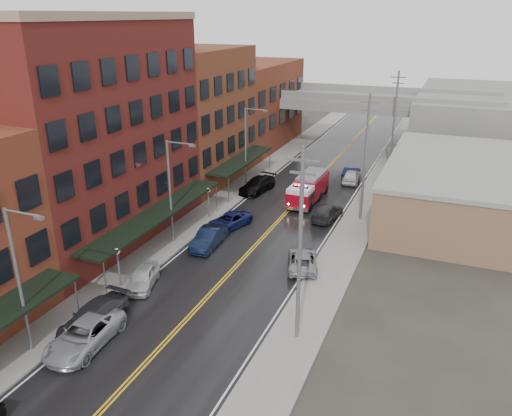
% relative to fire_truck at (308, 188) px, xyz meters
% --- Properties ---
extents(road, '(11.00, 160.00, 0.02)m').
position_rel_fire_truck_xyz_m(road, '(-1.07, -8.10, -1.48)').
color(road, black).
rests_on(road, ground).
extents(sidewalk_left, '(3.00, 160.00, 0.15)m').
position_rel_fire_truck_xyz_m(sidewalk_left, '(-8.37, -8.10, -1.41)').
color(sidewalk_left, slate).
rests_on(sidewalk_left, ground).
extents(sidewalk_right, '(3.00, 160.00, 0.15)m').
position_rel_fire_truck_xyz_m(sidewalk_right, '(6.23, -8.10, -1.41)').
color(sidewalk_right, slate).
rests_on(sidewalk_right, ground).
extents(curb_left, '(0.30, 160.00, 0.15)m').
position_rel_fire_truck_xyz_m(curb_left, '(-6.72, -8.10, -1.41)').
color(curb_left, gray).
rests_on(curb_left, ground).
extents(curb_right, '(0.30, 160.00, 0.15)m').
position_rel_fire_truck_xyz_m(curb_right, '(4.58, -8.10, -1.41)').
color(curb_right, gray).
rests_on(curb_right, ground).
extents(brick_building_b, '(9.00, 20.00, 18.00)m').
position_rel_fire_truck_xyz_m(brick_building_b, '(-14.37, -15.10, 7.51)').
color(brick_building_b, '#5D1918').
rests_on(brick_building_b, ground).
extents(brick_building_c, '(9.00, 15.00, 15.00)m').
position_rel_fire_truck_xyz_m(brick_building_c, '(-14.37, 2.40, 6.01)').
color(brick_building_c, brown).
rests_on(brick_building_c, ground).
extents(brick_building_far, '(9.00, 20.00, 12.00)m').
position_rel_fire_truck_xyz_m(brick_building_far, '(-14.37, 19.90, 4.51)').
color(brick_building_far, brown).
rests_on(brick_building_far, ground).
extents(tan_building, '(14.00, 22.00, 5.00)m').
position_rel_fire_truck_xyz_m(tan_building, '(14.93, 1.90, 1.01)').
color(tan_building, brown).
rests_on(tan_building, ground).
extents(right_far_block, '(18.00, 30.00, 8.00)m').
position_rel_fire_truck_xyz_m(right_far_block, '(16.93, 31.90, 2.51)').
color(right_far_block, slate).
rests_on(right_far_block, ground).
extents(awning_1, '(2.60, 18.00, 3.09)m').
position_rel_fire_truck_xyz_m(awning_1, '(-8.56, -15.10, 1.50)').
color(awning_1, black).
rests_on(awning_1, ground).
extents(awning_2, '(2.60, 13.00, 3.09)m').
position_rel_fire_truck_xyz_m(awning_2, '(-8.56, 2.40, 1.50)').
color(awning_2, black).
rests_on(awning_2, ground).
extents(globe_lamp_1, '(0.44, 0.44, 3.12)m').
position_rel_fire_truck_xyz_m(globe_lamp_1, '(-7.47, -22.10, 0.82)').
color(globe_lamp_1, '#59595B').
rests_on(globe_lamp_1, ground).
extents(globe_lamp_2, '(0.44, 0.44, 3.12)m').
position_rel_fire_truck_xyz_m(globe_lamp_2, '(-7.47, -8.10, 0.82)').
color(globe_lamp_2, '#59595B').
rests_on(globe_lamp_2, ground).
extents(street_lamp_0, '(2.64, 0.22, 9.00)m').
position_rel_fire_truck_xyz_m(street_lamp_0, '(-7.62, -30.10, 3.70)').
color(street_lamp_0, '#59595B').
rests_on(street_lamp_0, ground).
extents(street_lamp_1, '(2.64, 0.22, 9.00)m').
position_rel_fire_truck_xyz_m(street_lamp_1, '(-7.62, -14.10, 3.70)').
color(street_lamp_1, '#59595B').
rests_on(street_lamp_1, ground).
extents(street_lamp_2, '(2.64, 0.22, 9.00)m').
position_rel_fire_truck_xyz_m(street_lamp_2, '(-7.62, 1.90, 3.70)').
color(street_lamp_2, '#59595B').
rests_on(street_lamp_2, ground).
extents(utility_pole_0, '(1.80, 0.24, 12.00)m').
position_rel_fire_truck_xyz_m(utility_pole_0, '(6.13, -23.10, 4.82)').
color(utility_pole_0, '#59595B').
rests_on(utility_pole_0, ground).
extents(utility_pole_1, '(1.80, 0.24, 12.00)m').
position_rel_fire_truck_xyz_m(utility_pole_1, '(6.13, -3.10, 4.82)').
color(utility_pole_1, '#59595B').
rests_on(utility_pole_1, ground).
extents(utility_pole_2, '(1.80, 0.24, 12.00)m').
position_rel_fire_truck_xyz_m(utility_pole_2, '(6.13, 16.90, 4.82)').
color(utility_pole_2, '#59595B').
rests_on(utility_pole_2, ground).
extents(overpass, '(40.00, 10.00, 7.50)m').
position_rel_fire_truck_xyz_m(overpass, '(-1.07, 23.90, 4.50)').
color(overpass, slate).
rests_on(overpass, ground).
extents(fire_truck, '(3.19, 7.59, 2.75)m').
position_rel_fire_truck_xyz_m(fire_truck, '(0.00, 0.00, 0.00)').
color(fire_truck, maroon).
rests_on(fire_truck, ground).
extents(parked_car_left_2, '(2.87, 5.70, 1.55)m').
position_rel_fire_truck_xyz_m(parked_car_left_2, '(-5.27, -28.52, -0.72)').
color(parked_car_left_2, '#999AA0').
rests_on(parked_car_left_2, ground).
extents(parked_car_left_3, '(2.43, 5.42, 1.54)m').
position_rel_fire_truck_xyz_m(parked_car_left_3, '(-6.03, -26.80, -0.72)').
color(parked_car_left_3, '#2B2B2E').
rests_on(parked_car_left_3, ground).
extents(parked_car_left_4, '(2.86, 4.50, 1.43)m').
position_rel_fire_truck_xyz_m(parked_car_left_4, '(-6.07, -21.30, -0.78)').
color(parked_car_left_4, '#B6B6B6').
rests_on(parked_car_left_4, ground).
extents(parked_car_left_5, '(1.95, 4.89, 1.58)m').
position_rel_fire_truck_xyz_m(parked_car_left_5, '(-4.67, -13.63, -0.70)').
color(parked_car_left_5, black).
rests_on(parked_car_left_5, ground).
extents(parked_car_left_6, '(3.50, 5.22, 1.33)m').
position_rel_fire_truck_xyz_m(parked_car_left_6, '(-4.77, -9.30, -0.82)').
color(parked_car_left_6, '#141A4D').
rests_on(parked_car_left_6, ground).
extents(parked_car_left_7, '(3.04, 5.73, 1.58)m').
position_rel_fire_truck_xyz_m(parked_car_left_7, '(-6.07, 0.93, -0.70)').
color(parked_car_left_7, black).
rests_on(parked_car_left_7, ground).
extents(parked_car_right_0, '(3.53, 5.24, 1.33)m').
position_rel_fire_truck_xyz_m(parked_car_right_0, '(3.78, -14.30, -0.82)').
color(parked_car_right_0, gray).
rests_on(parked_car_right_0, ground).
extents(parked_car_right_1, '(2.45, 5.02, 1.41)m').
position_rel_fire_truck_xyz_m(parked_car_right_1, '(3.09, -3.90, -0.79)').
color(parked_car_right_1, '#262628').
rests_on(parked_car_right_1, ground).
extents(parked_car_right_2, '(2.06, 4.54, 1.51)m').
position_rel_fire_truck_xyz_m(parked_car_right_2, '(2.93, 8.10, -0.73)').
color(parked_car_right_2, silver).
rests_on(parked_car_right_2, ground).
extents(parked_car_right_3, '(1.48, 4.18, 1.37)m').
position_rel_fire_truck_xyz_m(parked_car_right_3, '(2.53, 9.70, -0.80)').
color(parked_car_right_3, black).
rests_on(parked_car_right_3, ground).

